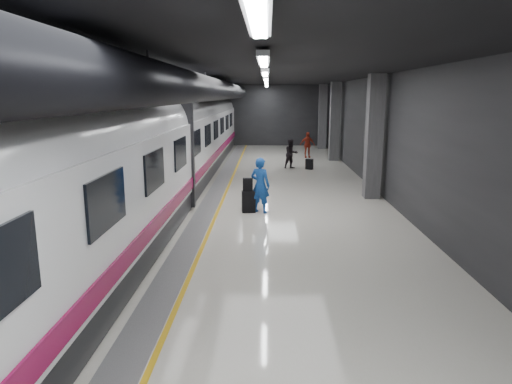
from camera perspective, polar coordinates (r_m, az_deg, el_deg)
ground at (r=15.23m, az=-1.14°, el=-2.24°), size 40.00×40.00×0.00m
platform_hall at (r=15.73m, az=-2.10°, el=11.23°), size 10.02×40.02×4.51m
train at (r=15.35m, az=-13.43°, el=5.40°), size 3.05×38.00×4.05m
traveler_main at (r=14.71m, az=0.53°, el=0.85°), size 0.78×0.67×1.81m
suitcase_main at (r=14.84m, az=-0.93°, el=-1.22°), size 0.47×0.33×0.70m
shoulder_bag at (r=14.75m, az=-1.03°, el=0.93°), size 0.32×0.17×0.42m
traveler_far_a at (r=23.77m, az=4.42°, el=4.78°), size 0.93×0.85×1.54m
traveler_far_b at (r=28.15m, az=6.43°, el=5.88°), size 0.96×0.52×1.56m
suitcase_far at (r=23.68m, az=6.68°, el=3.48°), size 0.43×0.36×0.54m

